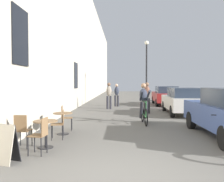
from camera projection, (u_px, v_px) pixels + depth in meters
The scene contains 16 objects.
ground_plane at pixel (133, 179), 4.21m from camera, with size 88.00×88.00×0.00m, color #5B5954.
building_facade_left at pixel (78, 37), 18.13m from camera, with size 0.54×68.00×10.55m.
cafe_table_near at pixel (45, 128), 6.24m from camera, with size 0.64×0.64×0.72m.
cafe_chair_near_toward_street at pixel (41, 133), 5.63m from camera, with size 0.42×0.42×0.89m.
cafe_chair_near_toward_wall at pixel (22, 129), 6.18m from camera, with size 0.39×0.39×0.89m.
cafe_table_mid at pixel (63, 119), 7.88m from camera, with size 0.64×0.64×0.72m.
cafe_chair_mid_toward_street at pixel (65, 116), 8.50m from camera, with size 0.43×0.43×0.89m.
cafe_chair_mid_toward_wall at pixel (60, 122), 7.20m from camera, with size 0.45×0.45×0.89m.
sandwich_board_sign at pixel (5, 144), 5.06m from camera, with size 0.63×0.52×0.84m.
cyclist_on_bicycle at pixel (144, 104), 10.05m from camera, with size 0.52×1.76×1.74m.
pedestrian_near at pixel (147, 96), 13.15m from camera, with size 0.35×0.26×1.75m.
pedestrian_mid at pixel (109, 94), 15.49m from camera, with size 0.37×0.29×1.73m.
pedestrian_far at pixel (117, 94), 17.24m from camera, with size 0.36×0.26×1.65m.
street_lamp at pixel (147, 65), 17.84m from camera, with size 0.32×0.32×4.90m.
parked_car_second at pixel (183, 100), 12.91m from camera, with size 1.86×4.16×1.46m.
parked_car_third at pixel (165, 95), 18.19m from camera, with size 1.87×4.18×1.47m.
Camera 1 is at (-0.22, -4.16, 1.72)m, focal length 37.85 mm.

